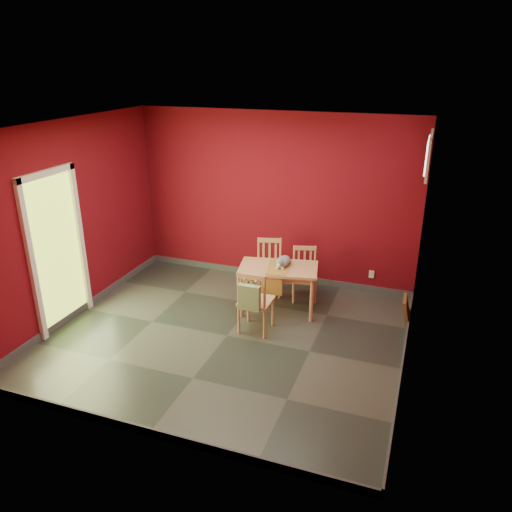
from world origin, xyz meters
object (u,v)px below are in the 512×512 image
(tote_bag, at_px, (249,297))
(cat, at_px, (283,259))
(dining_table, at_px, (278,272))
(picture_frame, at_px, (406,310))
(chair_far_left, at_px, (269,266))
(chair_far_right, at_px, (304,273))
(chair_near, at_px, (255,300))

(tote_bag, distance_m, cat, 0.98)
(dining_table, relative_size, picture_frame, 3.24)
(chair_far_left, distance_m, chair_far_right, 0.56)
(dining_table, relative_size, chair_far_right, 1.50)
(cat, bearing_deg, chair_near, -120.00)
(cat, relative_size, picture_frame, 1.05)
(dining_table, bearing_deg, chair_near, -99.24)
(chair_far_right, relative_size, cat, 2.07)
(chair_far_left, distance_m, tote_bag, 1.44)
(chair_near, bearing_deg, tote_bag, -90.03)
(dining_table, relative_size, chair_far_left, 1.40)
(dining_table, xyz_separation_m, chair_far_right, (0.25, 0.53, -0.19))
(chair_far_left, bearing_deg, tote_bag, -81.81)
(dining_table, bearing_deg, tote_bag, -97.02)
(tote_bag, bearing_deg, dining_table, 82.98)
(chair_far_left, height_order, tote_bag, chair_far_left)
(chair_far_right, bearing_deg, chair_far_left, 179.25)
(chair_near, bearing_deg, chair_far_right, 73.26)
(cat, distance_m, picture_frame, 1.83)
(chair_far_left, height_order, cat, cat)
(dining_table, distance_m, chair_far_left, 0.64)
(chair_far_left, relative_size, picture_frame, 2.31)
(chair_far_right, height_order, picture_frame, chair_far_right)
(dining_table, xyz_separation_m, picture_frame, (1.77, 0.27, -0.41))
(chair_far_left, xyz_separation_m, picture_frame, (2.08, -0.27, -0.25))
(chair_far_right, bearing_deg, dining_table, -115.46)
(tote_bag, bearing_deg, picture_frame, 31.45)
(dining_table, bearing_deg, chair_far_right, 64.54)
(dining_table, relative_size, chair_near, 1.34)
(chair_far_right, xyz_separation_m, chair_near, (-0.36, -1.19, 0.05))
(tote_bag, height_order, picture_frame, tote_bag)
(chair_far_left, bearing_deg, picture_frame, -7.28)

